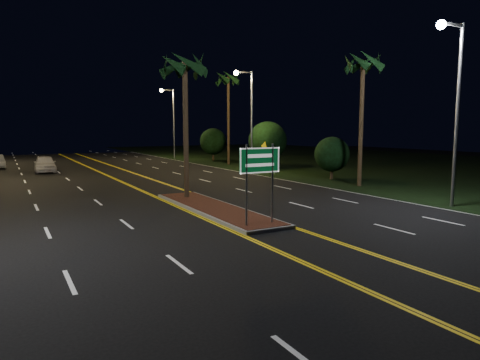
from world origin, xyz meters
TOP-DOWN VIEW (x-y plane):
  - ground at (0.00, 0.00)m, footprint 120.00×120.00m
  - grass_right at (30.00, 25.00)m, footprint 40.00×110.00m
  - median_island at (0.00, 7.00)m, footprint 2.25×10.25m
  - highway_sign at (0.00, 2.80)m, footprint 1.80×0.08m
  - streetlight_right_near at (10.61, 2.00)m, footprint 1.91×0.44m
  - streetlight_right_mid at (10.61, 22.00)m, footprint 1.91×0.44m
  - streetlight_right_far at (10.61, 42.00)m, footprint 1.91×0.44m
  - palm_median at (0.00, 10.50)m, footprint 2.40×2.40m
  - palm_right_near at (12.50, 10.00)m, footprint 2.40×2.40m
  - palm_right_far at (12.80, 30.00)m, footprint 2.40×2.40m
  - shrub_near at (13.50, 14.00)m, footprint 2.70×2.70m
  - shrub_mid at (14.00, 24.00)m, footprint 3.78×3.78m
  - shrub_far at (13.80, 36.00)m, footprint 3.24×3.24m
  - car_near at (-5.53, 30.80)m, footprint 2.56×5.41m
  - warning_sign at (13.00, 22.56)m, footprint 1.22×0.14m

SIDE VIEW (x-z plane):
  - ground at x=0.00m, z-range 0.00..0.00m
  - grass_right at x=30.00m, z-range 0.00..0.01m
  - median_island at x=0.00m, z-range 0.00..0.17m
  - car_near at x=-5.53m, z-range 0.00..1.76m
  - warning_sign at x=13.00m, z-range 0.47..3.38m
  - shrub_near at x=13.50m, z-range 0.30..3.60m
  - shrub_far at x=13.80m, z-range 0.36..4.32m
  - highway_sign at x=0.00m, z-range 0.80..4.00m
  - shrub_mid at x=14.00m, z-range 0.42..5.04m
  - streetlight_right_near at x=10.61m, z-range 1.16..10.16m
  - streetlight_right_mid at x=10.61m, z-range 1.16..10.16m
  - streetlight_right_far at x=10.61m, z-range 1.16..10.16m
  - palm_median at x=0.00m, z-range 3.13..11.43m
  - palm_right_near at x=12.50m, z-range 3.56..12.86m
  - palm_right_far at x=12.80m, z-range 3.99..14.29m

